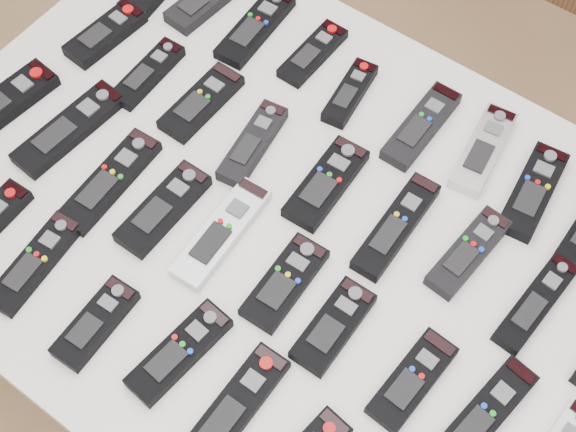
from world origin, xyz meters
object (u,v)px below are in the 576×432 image
Objects in this scene: remote_27 at (482,418)px; remote_34 at (235,407)px; remote_2 at (255,27)px; remote_21 at (110,181)px; remote_1 at (201,4)px; remote_26 at (412,380)px; remote_5 at (421,126)px; remote_23 at (222,233)px; remote_11 at (148,74)px; remote_19 at (5,103)px; remote_13 at (253,144)px; remote_10 at (106,34)px; remote_24 at (285,282)px; remote_14 at (326,183)px; remote_15 at (396,226)px; table at (288,240)px; remote_33 at (179,352)px; remote_6 at (483,150)px; remote_25 at (333,326)px; remote_3 at (313,53)px; remote_16 at (468,252)px; remote_20 at (69,129)px; remote_12 at (201,102)px; remote_7 at (533,191)px; remote_17 at (536,303)px; remote_4 at (350,93)px; remote_22 at (163,209)px; remote_32 at (96,323)px; remote_31 at (35,263)px.

remote_27 is 0.34m from remote_34.
remote_2 is 0.40m from remote_21.
remote_1 is 0.91× the size of remote_26.
remote_5 is 0.90× the size of remote_23.
remote_11 is 0.25m from remote_19.
remote_1 and remote_13 have the same top height.
remote_10 is 0.99× the size of remote_24.
remote_15 reaches higher than remote_14.
table is 7.46× the size of remote_33.
remote_6 reaches higher than remote_21.
remote_25 is (0.23, -0.03, 0.00)m from remote_23.
remote_1 is at bearing -172.94° from remote_3.
remote_21 and remote_23 have the same top height.
remote_19 is at bearing 163.64° from remote_34.
remote_1 and remote_16 have the same top height.
remote_24 is at bearing -92.15° from remote_5.
remote_24 is at bearing -172.87° from remote_27.
remote_26 is at bearing -166.08° from remote_27.
remote_10 is 0.12m from remote_11.
remote_20 is at bearing -59.33° from remote_10.
remote_20 is at bearing -128.64° from remote_12.
remote_10 reaches higher than remote_14.
remote_6 reaches higher than remote_2.
remote_16 is 0.24m from remote_25.
remote_25 is at bearing -45.69° from remote_2.
remote_7 reaches higher than remote_12.
remote_20 is 1.04× the size of remote_23.
remote_21 is at bearing -157.80° from remote_17.
remote_15 is 0.69m from remote_19.
remote_16 is at bearing -106.94° from remote_7.
remote_4 is 0.20m from remote_13.
remote_23 is at bearing 117.17° from remote_33.
remote_24 is (0.06, -0.09, 0.07)m from table.
remote_1 is at bearing 144.99° from remote_25.
remote_27 is at bearing -1.58° from remote_21.
remote_15 is at bearing -14.19° from remote_1.
remote_14 is at bearing 61.67° from remote_23.
remote_23 is 0.28m from remote_34.
remote_16 and remote_22 have the same top height.
remote_1 is 0.68m from remote_33.
remote_23 is (0.33, -0.35, -0.00)m from remote_1.
remote_22 is (0.12, -0.39, 0.00)m from remote_2.
remote_13 reaches higher than table.
remote_13 is 0.46m from remote_26.
remote_32 reaches higher than remote_17.
remote_4 and remote_17 have the same top height.
remote_7 is 0.92× the size of remote_34.
remote_25 is at bearing -132.67° from remote_17.
remote_16 is 0.82× the size of remote_23.
remote_23 is at bearing 40.89° from remote_31.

